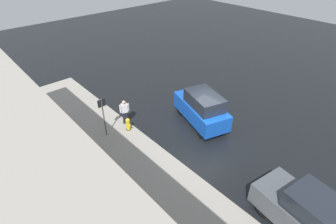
# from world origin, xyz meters

# --- Properties ---
(ground_plane) EXTENTS (60.00, 60.00, 0.00)m
(ground_plane) POSITION_xyz_m (0.00, 0.00, 0.00)
(ground_plane) COLOR black
(kerb_strip) EXTENTS (24.00, 3.20, 0.04)m
(kerb_strip) POSITION_xyz_m (0.00, 4.20, 0.02)
(kerb_strip) COLOR gray
(kerb_strip) RESTS_ON ground
(moving_hatchback) EXTENTS (4.23, 2.76, 2.06)m
(moving_hatchback) POSITION_xyz_m (0.96, -0.71, 1.03)
(moving_hatchback) COLOR blue
(moving_hatchback) RESTS_ON ground
(parked_sedan) EXTENTS (4.52, 2.38, 1.98)m
(parked_sedan) POSITION_xyz_m (-6.68, 1.71, 1.00)
(parked_sedan) COLOR #474C51
(parked_sedan) RESTS_ON ground
(fire_hydrant) EXTENTS (0.42, 0.31, 0.80)m
(fire_hydrant) POSITION_xyz_m (3.25, 3.01, 0.40)
(fire_hydrant) COLOR gold
(fire_hydrant) RESTS_ON ground
(pedestrian) EXTENTS (0.35, 0.54, 1.62)m
(pedestrian) POSITION_xyz_m (3.86, 2.78, 0.96)
(pedestrian) COLOR silver
(pedestrian) RESTS_ON ground
(metal_railing) EXTENTS (9.03, 0.04, 1.05)m
(metal_railing) POSITION_xyz_m (-0.65, 5.66, 0.74)
(metal_railing) COLOR #B7BABF
(metal_railing) RESTS_ON ground
(sign_post) EXTENTS (0.07, 0.44, 2.40)m
(sign_post) POSITION_xyz_m (3.67, 4.23, 1.58)
(sign_post) COLOR #4C4C51
(sign_post) RESTS_ON ground
(building_block) EXTENTS (15.82, 2.40, 6.65)m
(building_block) POSITION_xyz_m (-0.38, 9.32, 3.33)
(building_block) COLOR gray
(building_block) RESTS_ON ground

